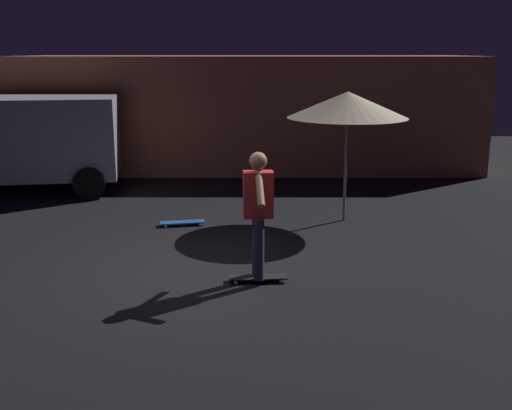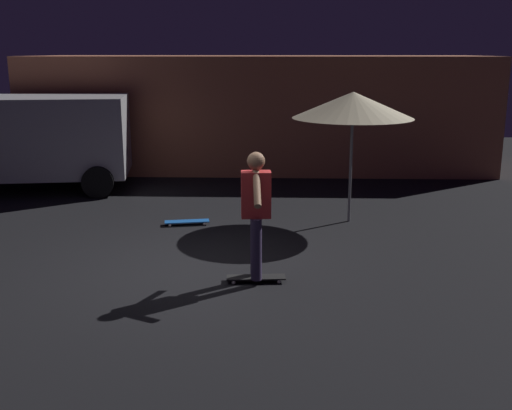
{
  "view_description": "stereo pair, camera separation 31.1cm",
  "coord_description": "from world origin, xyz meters",
  "views": [
    {
      "loc": [
        0.93,
        -8.12,
        2.98
      ],
      "look_at": [
        0.95,
        -0.41,
        1.05
      ],
      "focal_mm": 43.35,
      "sensor_mm": 36.0,
      "label": 1
    },
    {
      "loc": [
        1.24,
        -8.11,
        2.98
      ],
      "look_at": [
        0.95,
        -0.41,
        1.05
      ],
      "focal_mm": 43.35,
      "sensor_mm": 36.0,
      "label": 2
    }
  ],
  "objects": [
    {
      "name": "low_building",
      "position": [
        0.69,
        8.35,
        1.43
      ],
      "size": [
        11.64,
        3.72,
        2.86
      ],
      "color": "#B76B4C",
      "rests_on": "ground_plane"
    },
    {
      "name": "skateboard_ridden",
      "position": [
        0.95,
        -0.41,
        0.06
      ],
      "size": [
        0.79,
        0.27,
        0.07
      ],
      "color": "black",
      "rests_on": "ground_plane"
    },
    {
      "name": "patio_umbrella",
      "position": [
        2.51,
        2.65,
        2.07
      ],
      "size": [
        2.1,
        2.1,
        2.3
      ],
      "color": "slate",
      "rests_on": "ground_plane"
    },
    {
      "name": "skateboard_spare",
      "position": [
        -0.37,
        2.31,
        0.06
      ],
      "size": [
        0.8,
        0.34,
        0.07
      ],
      "color": "#1959B2",
      "rests_on": "ground_plane"
    },
    {
      "name": "ground_plane",
      "position": [
        0.0,
        0.0,
        0.0
      ],
      "size": [
        28.0,
        28.0,
        0.0
      ],
      "primitive_type": "plane",
      "color": "black"
    },
    {
      "name": "skater",
      "position": [
        0.95,
        -0.41,
        1.04
      ],
      "size": [
        0.4,
        0.99,
        1.67
      ],
      "color": "#382D4C",
      "rests_on": "skateboard_ridden"
    },
    {
      "name": "parked_van",
      "position": [
        -4.4,
        5.03,
        1.16
      ],
      "size": [
        4.83,
        2.8,
        2.03
      ],
      "color": "#B2B2B7",
      "rests_on": "ground_plane"
    }
  ]
}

